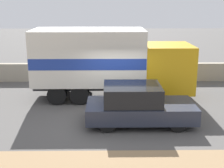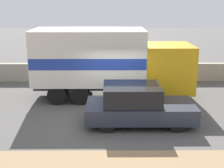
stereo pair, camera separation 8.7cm
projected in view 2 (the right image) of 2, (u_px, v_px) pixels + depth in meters
name	position (u px, v px, depth m)	size (l,w,h in m)	color
ground_plane	(117.00, 120.00, 11.94)	(80.00, 80.00, 0.00)	#514F4C
stone_wall_backdrop	(115.00, 72.00, 17.63)	(60.00, 0.35, 1.01)	#A39984
box_truck	(107.00, 61.00, 14.30)	(7.19, 2.47, 3.18)	gold
car_hatchback	(137.00, 105.00, 11.44)	(3.96, 1.86, 1.47)	#282D3D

